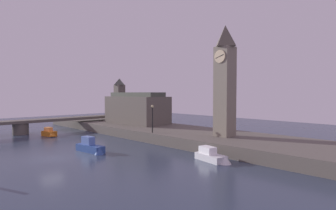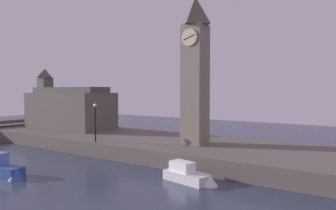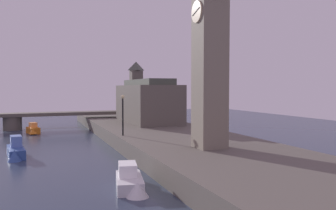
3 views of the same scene
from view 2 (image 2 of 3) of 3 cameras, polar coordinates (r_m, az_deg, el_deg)
far_embankment at (r=38.38m, az=-6.95°, el=-6.63°), size 70.00×12.00×1.50m
clock_tower at (r=32.00m, az=4.89°, el=6.57°), size 2.41×2.45×14.73m
parliament_hall at (r=47.91m, az=-17.46°, el=-0.53°), size 13.37×5.95×8.76m
streetlamp at (r=34.18m, az=-12.95°, el=-2.31°), size 0.36×0.36×4.03m
boat_ferry_white at (r=24.38m, az=4.18°, el=-12.53°), size 4.62×2.24×1.55m
boat_tour_blue at (r=29.10m, az=-27.52°, el=-10.14°), size 5.03×1.82×1.92m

